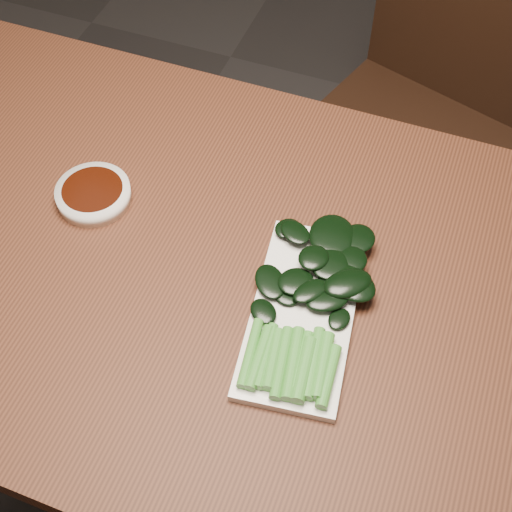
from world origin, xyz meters
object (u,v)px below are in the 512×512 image
(chair_far, at_px, (424,110))
(serving_plate, at_px, (303,313))
(gai_lan, at_px, (316,299))
(sauce_bowl, at_px, (93,194))
(table, at_px, (228,294))

(chair_far, distance_m, serving_plate, 0.83)
(serving_plate, xyz_separation_m, gai_lan, (0.01, 0.02, 0.02))
(sauce_bowl, bearing_deg, chair_far, 58.37)
(table, xyz_separation_m, serving_plate, (0.13, -0.04, 0.08))
(table, distance_m, sauce_bowl, 0.27)
(serving_plate, bearing_deg, chair_far, 86.52)
(sauce_bowl, xyz_separation_m, gai_lan, (0.39, -0.07, 0.01))
(table, distance_m, chair_far, 0.79)
(chair_far, xyz_separation_m, gai_lan, (-0.03, -0.77, 0.29))
(chair_far, height_order, gai_lan, chair_far)
(chair_far, distance_m, gai_lan, 0.82)
(gai_lan, bearing_deg, chair_far, 87.42)
(serving_plate, distance_m, gai_lan, 0.03)
(chair_far, relative_size, serving_plate, 2.79)
(table, relative_size, serving_plate, 4.39)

